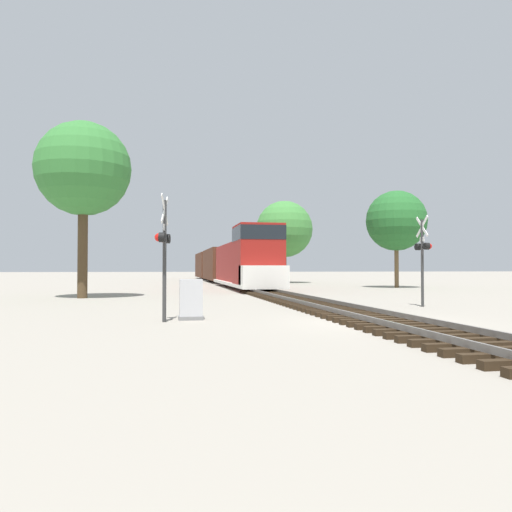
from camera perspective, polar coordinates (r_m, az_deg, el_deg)
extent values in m
plane|color=gray|center=(15.73, 13.70, -7.44)|extent=(400.00, 400.00, 0.00)
cube|color=black|center=(10.81, 26.32, -9.70)|extent=(2.60, 0.22, 0.16)
cube|color=black|center=(11.30, 24.47, -9.36)|extent=(2.60, 0.22, 0.16)
cube|color=black|center=(11.79, 22.78, -9.03)|extent=(2.60, 0.22, 0.16)
cube|color=black|center=(12.29, 21.23, -8.73)|extent=(2.60, 0.22, 0.16)
cube|color=black|center=(12.80, 19.81, -8.44)|extent=(2.60, 0.22, 0.16)
cube|color=black|center=(13.32, 18.50, -8.17)|extent=(2.60, 0.22, 0.16)
cube|color=black|center=(13.84, 17.28, -7.92)|extent=(2.60, 0.22, 0.16)
cube|color=black|center=(14.37, 16.16, -7.68)|extent=(2.60, 0.22, 0.16)
cube|color=black|center=(14.91, 15.12, -7.46)|extent=(2.60, 0.22, 0.16)
cube|color=black|center=(15.45, 14.15, -7.25)|extent=(2.60, 0.22, 0.16)
cube|color=black|center=(16.00, 13.25, -7.05)|extent=(2.60, 0.22, 0.16)
cube|color=black|center=(16.55, 12.41, -6.87)|extent=(2.60, 0.22, 0.16)
cube|color=black|center=(17.10, 11.63, -6.69)|extent=(2.60, 0.22, 0.16)
cube|color=black|center=(17.65, 10.89, -6.53)|extent=(2.60, 0.22, 0.16)
cube|color=black|center=(18.21, 10.20, -6.37)|extent=(2.60, 0.22, 0.16)
cube|color=black|center=(18.77, 9.55, -6.22)|extent=(2.60, 0.22, 0.16)
cube|color=black|center=(19.33, 8.94, -6.08)|extent=(2.60, 0.22, 0.16)
cube|color=black|center=(19.90, 8.36, -5.95)|extent=(2.60, 0.22, 0.16)
cube|color=black|center=(20.47, 7.82, -5.82)|extent=(2.60, 0.22, 0.16)
cube|color=black|center=(21.04, 7.31, -5.70)|extent=(2.60, 0.22, 0.16)
cube|color=black|center=(21.61, 6.82, -5.59)|extent=(2.60, 0.22, 0.16)
cube|color=black|center=(22.18, 6.36, -5.48)|extent=(2.60, 0.22, 0.16)
cube|color=black|center=(22.75, 5.92, -5.38)|extent=(2.60, 0.22, 0.16)
cube|color=black|center=(23.33, 5.50, -5.28)|extent=(2.60, 0.22, 0.16)
cube|color=black|center=(23.90, 5.11, -5.19)|extent=(2.60, 0.22, 0.16)
cube|color=black|center=(24.48, 4.73, -5.10)|extent=(2.60, 0.22, 0.16)
cube|color=black|center=(25.06, 4.37, -5.01)|extent=(2.60, 0.22, 0.16)
cube|color=black|center=(25.64, 4.03, -4.93)|extent=(2.60, 0.22, 0.16)
cube|color=black|center=(26.22, 3.70, -4.85)|extent=(2.60, 0.22, 0.16)
cube|color=black|center=(26.80, 3.38, -4.78)|extent=(2.60, 0.22, 0.16)
cube|color=black|center=(27.38, 3.08, -4.71)|extent=(2.60, 0.22, 0.16)
cube|color=black|center=(27.97, 2.79, -4.64)|extent=(2.60, 0.22, 0.16)
cube|color=black|center=(28.55, 2.52, -4.57)|extent=(2.60, 0.22, 0.16)
cube|color=black|center=(29.13, 2.25, -4.51)|extent=(2.60, 0.22, 0.16)
cube|color=black|center=(29.72, 2.00, -4.44)|extent=(2.60, 0.22, 0.16)
cube|color=black|center=(30.30, 1.75, -4.39)|extent=(2.60, 0.22, 0.16)
cube|color=black|center=(30.89, 1.52, -4.33)|extent=(2.60, 0.22, 0.16)
cube|color=black|center=(31.48, 1.29, -4.27)|extent=(2.60, 0.22, 0.16)
cube|color=black|center=(32.06, 1.07, -4.22)|extent=(2.60, 0.22, 0.16)
cube|color=black|center=(32.65, 0.86, -4.17)|extent=(2.60, 0.22, 0.16)
cube|color=black|center=(33.24, 0.66, -4.12)|extent=(2.60, 0.22, 0.16)
cube|color=black|center=(33.83, 0.46, -4.07)|extent=(2.60, 0.22, 0.16)
cube|color=black|center=(34.42, 0.27, -4.03)|extent=(2.60, 0.22, 0.16)
cube|color=slate|center=(15.43, 11.24, -6.69)|extent=(0.07, 160.00, 0.15)
cube|color=slate|center=(16.01, 16.05, -6.47)|extent=(0.07, 160.00, 0.15)
cube|color=maroon|center=(43.72, -2.03, -0.93)|extent=(2.58, 13.19, 3.39)
cube|color=maroon|center=(34.62, 0.20, -0.03)|extent=(3.04, 4.15, 4.35)
cube|color=black|center=(34.69, 0.20, 2.53)|extent=(3.07, 4.19, 0.96)
cube|color=white|center=(32.58, 0.87, -2.43)|extent=(3.04, 1.88, 1.52)
cube|color=white|center=(40.94, -1.46, -3.11)|extent=(3.10, 18.47, 0.24)
cube|color=black|center=(34.91, 0.12, -3.30)|extent=(1.58, 2.20, 1.00)
cube|color=black|center=(47.00, -2.62, -2.80)|extent=(1.58, 2.20, 1.00)
cube|color=#4C2819|center=(59.03, -4.22, -0.96)|extent=(2.88, 14.10, 3.56)
cube|color=black|center=(54.49, -3.70, -2.66)|extent=(1.58, 2.20, 0.90)
cube|color=black|center=(63.60, -4.67, -2.47)|extent=(1.58, 2.20, 0.90)
cube|color=#4C2819|center=(74.84, -5.54, -1.05)|extent=(2.88, 14.10, 3.56)
cube|color=black|center=(70.29, -5.22, -2.36)|extent=(1.58, 2.20, 0.90)
cube|color=black|center=(79.42, -5.82, -2.25)|extent=(1.58, 2.20, 0.90)
cylinder|color=#333333|center=(15.69, -10.42, -0.56)|extent=(0.12, 0.12, 3.78)
cube|color=white|center=(15.80, -10.39, 5.22)|extent=(0.22, 0.91, 0.93)
cube|color=white|center=(15.80, -10.39, 5.22)|extent=(0.22, 0.91, 0.93)
cube|color=black|center=(15.72, -10.41, 2.03)|extent=(0.24, 0.85, 0.06)
cylinder|color=black|center=(16.06, -10.14, 1.96)|extent=(0.24, 0.33, 0.30)
sphere|color=red|center=(16.08, -10.49, 1.95)|extent=(0.26, 0.26, 0.26)
cylinder|color=black|center=(15.38, -10.68, 2.11)|extent=(0.24, 0.33, 0.30)
sphere|color=red|center=(15.40, -11.04, 2.10)|extent=(0.26, 0.26, 0.26)
cube|color=white|center=(15.74, -10.40, 3.23)|extent=(0.10, 0.32, 0.20)
cylinder|color=#333333|center=(22.70, 18.47, -0.77)|extent=(0.12, 0.12, 3.76)
cube|color=white|center=(22.77, 18.44, 3.21)|extent=(0.07, 0.93, 0.93)
cube|color=white|center=(22.77, 18.44, 3.21)|extent=(0.07, 0.93, 0.93)
cube|color=black|center=(22.71, 18.46, 1.04)|extent=(0.10, 0.86, 0.06)
cylinder|color=black|center=(22.42, 18.93, 1.07)|extent=(0.19, 0.31, 0.30)
sphere|color=red|center=(22.47, 19.14, 1.07)|extent=(0.26, 0.26, 0.26)
cylinder|color=black|center=(23.01, 18.00, 1.00)|extent=(0.19, 0.31, 0.30)
sphere|color=red|center=(23.06, 18.22, 1.00)|extent=(0.26, 0.26, 0.26)
cube|color=white|center=(22.73, 18.45, 1.83)|extent=(0.04, 0.32, 0.20)
cube|color=slate|center=(16.40, -7.46, -7.01)|extent=(0.80, 0.64, 0.12)
cube|color=#BCBCBF|center=(16.34, -7.45, -4.73)|extent=(0.72, 0.58, 1.19)
cylinder|color=#473521|center=(29.26, -19.20, 0.94)|extent=(0.54, 0.54, 5.63)
sphere|color=#337533|center=(29.76, -19.13, 9.41)|extent=(5.23, 5.23, 5.23)
cylinder|color=brown|center=(43.89, 15.77, -0.79)|extent=(0.36, 0.36, 4.15)
sphere|color=#236028|center=(44.07, 15.74, 3.90)|extent=(5.11, 5.11, 5.11)
cylinder|color=brown|center=(55.94, 3.26, -0.97)|extent=(0.48, 0.48, 4.13)
sphere|color=#3D7F38|center=(56.10, 3.25, 3.09)|extent=(6.34, 6.34, 6.34)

